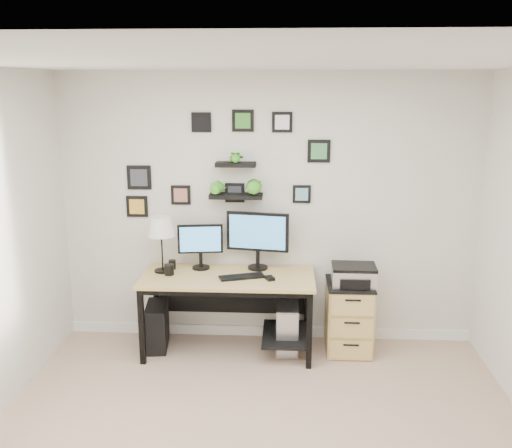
# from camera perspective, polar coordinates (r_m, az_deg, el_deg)

# --- Properties ---
(room) EXTENTS (4.00, 4.00, 4.00)m
(room) POSITION_cam_1_polar(r_m,az_deg,el_deg) (5.86, 1.16, -10.63)
(room) COLOR tan
(room) RESTS_ON ground
(desk) EXTENTS (1.60, 0.70, 0.75)m
(desk) POSITION_cam_1_polar(r_m,az_deg,el_deg) (5.36, -2.40, -6.35)
(desk) COLOR tan
(desk) RESTS_ON ground
(monitor_left) EXTENTS (0.43, 0.19, 0.44)m
(monitor_left) POSITION_cam_1_polar(r_m,az_deg,el_deg) (5.44, -5.58, -1.91)
(monitor_left) COLOR black
(monitor_left) RESTS_ON desk
(monitor_right) EXTENTS (0.59, 0.22, 0.55)m
(monitor_right) POSITION_cam_1_polar(r_m,az_deg,el_deg) (5.39, 0.16, -1.18)
(monitor_right) COLOR black
(monitor_right) RESTS_ON desk
(keyboard) EXTENTS (0.43, 0.26, 0.02)m
(keyboard) POSITION_cam_1_polar(r_m,az_deg,el_deg) (5.24, -1.43, -5.29)
(keyboard) COLOR black
(keyboard) RESTS_ON desk
(mouse) EXTENTS (0.10, 0.12, 0.03)m
(mouse) POSITION_cam_1_polar(r_m,az_deg,el_deg) (5.19, 1.39, -5.44)
(mouse) COLOR black
(mouse) RESTS_ON desk
(table_lamp) EXTENTS (0.26, 0.26, 0.53)m
(table_lamp) POSITION_cam_1_polar(r_m,az_deg,el_deg) (5.37, -9.47, -0.39)
(table_lamp) COLOR black
(table_lamp) RESTS_ON desk
(mug) EXTENTS (0.09, 0.09, 0.10)m
(mug) POSITION_cam_1_polar(r_m,az_deg,el_deg) (5.36, -8.68, -4.53)
(mug) COLOR black
(mug) RESTS_ON desk
(pen_cup) EXTENTS (0.07, 0.07, 0.09)m
(pen_cup) POSITION_cam_1_polar(r_m,az_deg,el_deg) (5.53, -8.38, -4.03)
(pen_cup) COLOR black
(pen_cup) RESTS_ON desk
(pc_tower_black) EXTENTS (0.24, 0.45, 0.43)m
(pc_tower_black) POSITION_cam_1_polar(r_m,az_deg,el_deg) (5.64, -9.86, -10.02)
(pc_tower_black) COLOR black
(pc_tower_black) RESTS_ON ground
(pc_tower_grey) EXTENTS (0.21, 0.47, 0.46)m
(pc_tower_grey) POSITION_cam_1_polar(r_m,az_deg,el_deg) (5.52, 3.13, -10.17)
(pc_tower_grey) COLOR gray
(pc_tower_grey) RESTS_ON ground
(file_cabinet) EXTENTS (0.43, 0.53, 0.67)m
(file_cabinet) POSITION_cam_1_polar(r_m,az_deg,el_deg) (5.53, 9.26, -9.12)
(file_cabinet) COLOR tan
(file_cabinet) RESTS_ON ground
(printer) EXTENTS (0.41, 0.33, 0.18)m
(printer) POSITION_cam_1_polar(r_m,az_deg,el_deg) (5.35, 9.75, -5.05)
(printer) COLOR silver
(printer) RESTS_ON file_cabinet
(wall_decor) EXTENTS (1.95, 0.18, 1.03)m
(wall_decor) POSITION_cam_1_polar(r_m,az_deg,el_deg) (5.36, -2.33, 5.09)
(wall_decor) COLOR black
(wall_decor) RESTS_ON ground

